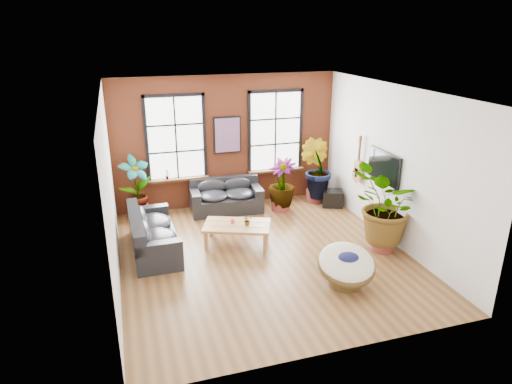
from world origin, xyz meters
TOP-DOWN VIEW (x-y plane):
  - room at (0.00, 0.15)m, footprint 6.04×6.54m
  - sofa_back at (-0.18, 2.75)m, footprint 1.90×1.00m
  - sofa_left at (-2.29, 0.93)m, footprint 0.98×2.24m
  - coffee_table at (-0.41, 0.74)m, footprint 1.68×1.33m
  - papasan_chair at (1.11, -1.57)m, footprint 1.25×1.26m
  - poster at (0.00, 3.18)m, footprint 0.74×0.06m
  - tv_wall_unit at (2.93, 0.60)m, footprint 0.13×1.86m
  - media_box at (2.68, 2.20)m, footprint 0.66×0.61m
  - pot_back_left at (-2.45, 2.87)m, footprint 0.64×0.64m
  - pot_back_right at (2.36, 2.66)m, footprint 0.61×0.61m
  - pot_right_wall at (2.58, -0.52)m, footprint 0.62×0.62m
  - pot_mid at (1.23, 2.33)m, footprint 0.57×0.57m
  - floor_plant_back_left at (-2.45, 2.88)m, footprint 0.95×0.82m
  - floor_plant_back_right at (2.35, 2.65)m, footprint 1.09×1.14m
  - floor_plant_right_wall at (2.58, -0.51)m, footprint 2.07×2.04m
  - floor_plant_mid at (1.24, 2.33)m, footprint 1.01×1.01m
  - table_plant at (-0.19, 0.64)m, footprint 0.24×0.22m
  - sill_plant_left at (-1.65, 3.13)m, footprint 0.17×0.17m
  - sill_plant_right at (1.70, 3.13)m, footprint 0.19×0.19m

SIDE VIEW (x-z plane):
  - pot_back_right at x=2.36m, z-range 0.00..0.35m
  - pot_mid at x=1.23m, z-range 0.00..0.36m
  - pot_right_wall at x=2.58m, z-range 0.00..0.36m
  - pot_back_left at x=-2.45m, z-range 0.00..0.38m
  - media_box at x=2.68m, z-range 0.00..0.45m
  - sofa_back at x=-0.18m, z-range -0.04..0.81m
  - sofa_left at x=-2.29m, z-range -0.04..0.84m
  - coffee_table at x=-0.41m, z-range 0.13..0.70m
  - papasan_chair at x=1.11m, z-range 0.01..0.83m
  - table_plant at x=-0.19m, z-range 0.47..0.70m
  - floor_plant_mid at x=1.24m, z-range 0.14..1.41m
  - floor_plant_back_left at x=-2.45m, z-range 0.15..1.66m
  - floor_plant_back_right at x=2.35m, z-range 0.15..1.77m
  - floor_plant_right_wall at x=2.58m, z-range 0.16..1.89m
  - sill_plant_left at x=-1.65m, z-range 0.90..1.17m
  - sill_plant_right at x=1.70m, z-range 0.90..1.17m
  - tv_wall_unit at x=2.93m, z-range 0.94..2.14m
  - room at x=0.00m, z-range -0.02..3.52m
  - poster at x=0.00m, z-range 1.46..2.44m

